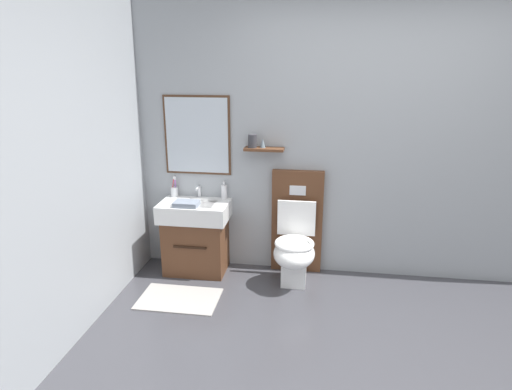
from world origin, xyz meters
name	(u,v)px	position (x,y,z in m)	size (l,w,h in m)	color
wall_back	(375,129)	(-0.01, 1.66, 1.38)	(4.61, 0.27, 2.77)	#999EA3
wall_left	(26,162)	(-2.25, 0.00, 1.38)	(0.12, 3.44, 2.77)	#999EA3
bath_mat	(179,299)	(-1.63, 0.85, 0.01)	(0.68, 0.44, 0.01)	#9E9993
vanity_sink_left	(196,235)	(-1.63, 1.42, 0.37)	(0.64, 0.44, 0.70)	#56331E
tap_on_left_sink	(199,190)	(-1.63, 1.57, 0.77)	(0.03, 0.13, 0.11)	silver
toilet	(295,241)	(-0.68, 1.40, 0.38)	(0.48, 0.62, 1.00)	#56331E
toothbrush_cup	(174,191)	(-1.87, 1.56, 0.75)	(0.07, 0.07, 0.21)	silver
soap_dispenser	(224,191)	(-1.38, 1.57, 0.77)	(0.06, 0.06, 0.17)	white
folded_hand_towel	(186,204)	(-1.67, 1.30, 0.72)	(0.22, 0.16, 0.04)	gray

